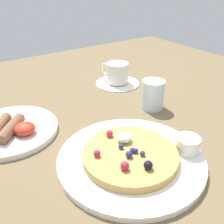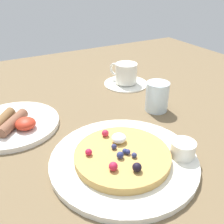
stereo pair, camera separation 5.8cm
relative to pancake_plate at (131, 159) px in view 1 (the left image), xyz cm
name	(u,v)px [view 1 (the left image)]	position (x,y,z in cm)	size (l,w,h in cm)	color
ground_plane	(104,141)	(0.64, 10.86, -2.14)	(156.45, 140.02, 3.00)	brown
pancake_plate	(131,159)	(0.00, 0.00, 0.00)	(29.50, 29.50, 1.29)	white
pancake_with_berries	(130,155)	(-0.63, -0.31, 1.56)	(18.88, 18.88, 3.45)	tan
syrup_ramekin	(188,144)	(10.55, -5.12, 2.32)	(4.94, 4.94, 3.26)	white
breakfast_plate	(10,130)	(-16.94, 24.74, 0.00)	(22.38, 22.38, 1.28)	white
fried_breakfast	(8,129)	(-17.74, 22.62, 1.78)	(12.77, 10.93, 2.80)	brown
coffee_saucer	(117,83)	(21.55, 34.30, -0.29)	(14.70, 14.70, 0.70)	white
coffee_cup	(117,72)	(21.47, 34.48, 3.42)	(7.17, 9.97, 6.48)	white
water_glass	(153,95)	(19.35, 14.82, 3.37)	(6.19, 6.19, 8.03)	silver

